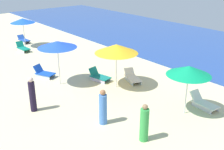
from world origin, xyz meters
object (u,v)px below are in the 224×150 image
umbrella_3 (57,44)px  lounge_chair_2_0 (203,103)px  beachgoer_2 (103,108)px  lounge_chair_3_0 (44,73)px  umbrella_0 (23,21)px  lounge_chair_0_1 (24,40)px  umbrella_1 (116,49)px  lounge_chair_0_0 (23,48)px  lounge_chair_1_0 (132,77)px  beachgoer_0 (144,124)px  beachgoer_1 (32,95)px  lounge_chair_1_1 (99,76)px  umbrella_2 (189,71)px

umbrella_3 → lounge_chair_2_0: bearing=30.2°
lounge_chair_2_0 → umbrella_3: size_ratio=0.57×
umbrella_3 → beachgoer_2: 5.40m
lounge_chair_3_0 → umbrella_0: bearing=49.9°
umbrella_0 → umbrella_3: 9.21m
lounge_chair_0_1 → lounge_chair_2_0: bearing=-87.5°
lounge_chair_0_1 → umbrella_1: 13.04m
umbrella_0 → lounge_chair_2_0: size_ratio=1.65×
lounge_chair_0_1 → lounge_chair_2_0: (17.49, 1.97, -0.01)m
lounge_chair_0_0 → umbrella_0: bearing=55.0°
umbrella_3 → lounge_chair_1_0: bearing=56.6°
lounge_chair_3_0 → beachgoer_0: beachgoer_0 is taller
beachgoer_0 → beachgoer_1: beachgoer_1 is taller
umbrella_3 → beachgoer_1: umbrella_3 is taller
lounge_chair_0_0 → lounge_chair_2_0: 15.25m
lounge_chair_0_0 → beachgoer_1: (9.97, -3.57, 0.58)m
lounge_chair_1_1 → beachgoer_1: 4.89m
umbrella_0 → lounge_chair_1_0: 11.77m
lounge_chair_1_1 → beachgoer_1: bearing=-179.4°
umbrella_1 → lounge_chair_1_1: 2.50m
beachgoer_0 → lounge_chair_3_0: bearing=109.9°
beachgoer_2 → lounge_chair_1_1: bearing=85.2°
lounge_chair_3_0 → beachgoer_1: beachgoer_1 is taller
umbrella_2 → beachgoer_0: size_ratio=1.48×
umbrella_0 → beachgoer_1: bearing=-20.9°
umbrella_2 → beachgoer_0: 3.39m
beachgoer_1 → lounge_chair_1_1: bearing=-150.2°
umbrella_0 → lounge_chair_0_0: umbrella_0 is taller
lounge_chair_3_0 → lounge_chair_0_0: bearing=53.3°
beachgoer_0 → lounge_chair_0_1: bearing=102.2°
umbrella_0 → umbrella_1: bearing=3.2°
umbrella_2 → beachgoer_1: 7.36m
lounge_chair_2_0 → beachgoer_0: 4.29m
umbrella_0 → lounge_chair_3_0: size_ratio=1.72×
lounge_chair_2_0 → umbrella_0: bearing=102.9°
lounge_chair_1_1 → beachgoer_0: 6.60m
lounge_chair_3_0 → beachgoer_2: 6.78m
umbrella_0 → beachgoer_2: (14.15, -2.35, -1.50)m
lounge_chair_1_0 → lounge_chair_0_1: bearing=117.2°
lounge_chair_3_0 → lounge_chair_0_1: bearing=49.5°
lounge_chair_0_0 → lounge_chair_2_0: size_ratio=0.97×
beachgoer_2 → beachgoer_1: bearing=151.8°
umbrella_0 → lounge_chair_1_0: (11.44, 1.95, -2.02)m
lounge_chair_2_0 → beachgoer_1: 8.32m
lounge_chair_0_0 → lounge_chair_0_1: size_ratio=0.99×
umbrella_1 → beachgoer_1: size_ratio=1.46×
lounge_chair_3_0 → lounge_chair_2_0: bearing=-89.3°
beachgoer_1 → umbrella_2: bearing=155.9°
lounge_chair_2_0 → beachgoer_0: beachgoer_0 is taller
lounge_chair_1_1 → lounge_chair_2_0: lounge_chair_1_1 is taller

